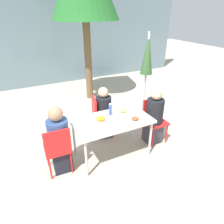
{
  "coord_description": "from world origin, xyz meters",
  "views": [
    {
      "loc": [
        -1.35,
        -2.68,
        2.46
      ],
      "look_at": [
        0.0,
        0.0,
        0.89
      ],
      "focal_mm": 32.0,
      "sensor_mm": 36.0,
      "label": 1
    }
  ],
  "objects": [
    {
      "name": "drinking_cup",
      "position": [
        -0.51,
        0.08,
        0.8
      ],
      "size": [
        0.07,
        0.07,
        0.11
      ],
      "color": "white",
      "rests_on": "dining_table"
    },
    {
      "name": "dining_table",
      "position": [
        0.0,
        0.0,
        0.68
      ],
      "size": [
        1.35,
        0.77,
        0.74
      ],
      "color": "silver",
      "rests_on": "ground"
    },
    {
      "name": "chair_far",
      "position": [
        0.06,
        0.7,
        0.52
      ],
      "size": [
        0.47,
        0.47,
        0.88
      ],
      "rotation": [
        0.0,
        0.0,
        -1.77
      ],
      "color": "red",
      "rests_on": "ground"
    },
    {
      "name": "chair_left",
      "position": [
        -0.98,
        -0.04,
        0.52
      ],
      "size": [
        0.42,
        0.42,
        0.88
      ],
      "rotation": [
        0.0,
        0.0,
        -0.04
      ],
      "color": "red",
      "rests_on": "ground"
    },
    {
      "name": "bottle",
      "position": [
        0.05,
        0.17,
        0.85
      ],
      "size": [
        0.06,
        0.06,
        0.22
      ],
      "color": "#334C8E",
      "rests_on": "dining_table"
    },
    {
      "name": "ground_plane",
      "position": [
        0.0,
        0.0,
        0.0
      ],
      "size": [
        24.0,
        24.0,
        0.0
      ],
      "primitive_type": "plane",
      "color": "#B2A893"
    },
    {
      "name": "closed_umbrella",
      "position": [
        1.25,
        0.81,
        1.43
      ],
      "size": [
        0.36,
        0.36,
        2.04
      ],
      "color": "#333333",
      "rests_on": "ground"
    },
    {
      "name": "plate_0",
      "position": [
        0.29,
        0.15,
        0.77
      ],
      "size": [
        0.28,
        0.28,
        0.07
      ],
      "color": "white",
      "rests_on": "dining_table"
    },
    {
      "name": "person_left",
      "position": [
        -0.93,
        0.04,
        0.56
      ],
      "size": [
        0.33,
        0.33,
        1.17
      ],
      "rotation": [
        0.0,
        0.0,
        -0.04
      ],
      "color": "black",
      "rests_on": "ground"
    },
    {
      "name": "plate_2",
      "position": [
        0.34,
        -0.2,
        0.77
      ],
      "size": [
        0.23,
        0.23,
        0.07
      ],
      "color": "white",
      "rests_on": "dining_table"
    },
    {
      "name": "building_facade",
      "position": [
        0.0,
        4.61,
        1.5
      ],
      "size": [
        10.0,
        0.2,
        3.0
      ],
      "color": "slate",
      "rests_on": "ground"
    },
    {
      "name": "salad_bowl",
      "position": [
        0.52,
        0.02,
        0.77
      ],
      "size": [
        0.14,
        0.14,
        0.05
      ],
      "color": "white",
      "rests_on": "dining_table"
    },
    {
      "name": "person_far",
      "position": [
        0.13,
        0.64,
        0.52
      ],
      "size": [
        0.33,
        0.33,
        1.1
      ],
      "rotation": [
        0.0,
        0.0,
        -1.77
      ],
      "color": "#383842",
      "rests_on": "ground"
    },
    {
      "name": "chair_right",
      "position": [
        0.98,
        0.08,
        0.52
      ],
      "size": [
        0.4,
        0.4,
        0.88
      ],
      "rotation": [
        0.0,
        0.0,
        3.14
      ],
      "color": "red",
      "rests_on": "ground"
    },
    {
      "name": "person_right",
      "position": [
        0.93,
        -0.0,
        0.54
      ],
      "size": [
        0.33,
        0.33,
        1.15
      ],
      "rotation": [
        0.0,
        0.0,
        3.14
      ],
      "color": "#383842",
      "rests_on": "ground"
    },
    {
      "name": "plate_1",
      "position": [
        -0.19,
        0.05,
        0.77
      ],
      "size": [
        0.28,
        0.28,
        0.08
      ],
      "color": "white",
      "rests_on": "dining_table"
    }
  ]
}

